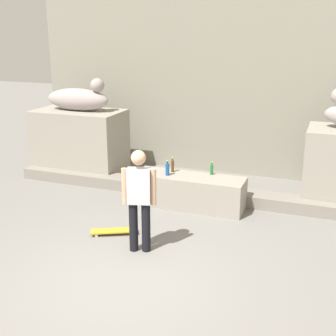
% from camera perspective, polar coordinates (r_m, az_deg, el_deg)
% --- Properties ---
extents(ground_plane, '(40.00, 40.00, 0.00)m').
position_cam_1_polar(ground_plane, '(6.60, -5.73, -14.11)').
color(ground_plane, slate).
extents(facade_wall, '(9.45, 0.60, 5.66)m').
position_cam_1_polar(facade_wall, '(11.09, 7.35, 14.04)').
color(facade_wall, gray).
rests_on(facade_wall, ground_plane).
extents(pedestal_left, '(2.12, 1.19, 1.56)m').
position_cam_1_polar(pedestal_left, '(11.15, -11.05, 3.21)').
color(pedestal_left, gray).
rests_on(pedestal_left, ground_plane).
extents(statue_reclining_left, '(1.61, 0.57, 0.78)m').
position_cam_1_polar(statue_reclining_left, '(10.93, -11.21, 8.62)').
color(statue_reclining_left, '#9F9391').
rests_on(statue_reclining_left, pedestal_left).
extents(ledge_block, '(2.20, 0.69, 0.64)m').
position_cam_1_polar(ledge_block, '(9.00, 2.68, -2.95)').
color(ledge_block, gray).
rests_on(ledge_block, ground_plane).
extents(skater, '(0.52, 0.29, 1.67)m').
position_cam_1_polar(skater, '(7.03, -3.67, -3.65)').
color(skater, black).
rests_on(skater, ground_plane).
extents(skateboard, '(0.80, 0.54, 0.08)m').
position_cam_1_polar(skateboard, '(7.95, -6.85, -7.90)').
color(skateboard, gold).
rests_on(skateboard, ground_plane).
extents(bottle_green, '(0.06, 0.06, 0.27)m').
position_cam_1_polar(bottle_green, '(8.98, 5.53, -0.17)').
color(bottle_green, '#1E722D').
rests_on(bottle_green, ledge_block).
extents(bottle_brown, '(0.06, 0.06, 0.30)m').
position_cam_1_polar(bottle_brown, '(9.11, 0.58, 0.27)').
color(bottle_brown, '#593314').
rests_on(bottle_brown, ledge_block).
extents(bottle_blue, '(0.08, 0.08, 0.31)m').
position_cam_1_polar(bottle_blue, '(8.89, -0.08, -0.14)').
color(bottle_blue, '#194C99').
rests_on(bottle_blue, ledge_block).
extents(stair_step, '(8.43, 0.50, 0.25)m').
position_cam_1_polar(stair_step, '(9.55, 3.65, -3.02)').
color(stair_step, gray).
rests_on(stair_step, ground_plane).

